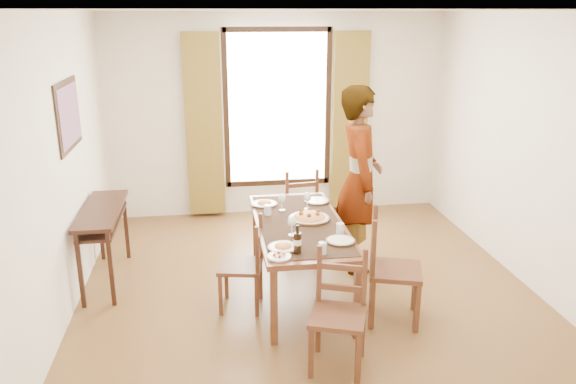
{
  "coord_description": "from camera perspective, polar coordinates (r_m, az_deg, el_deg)",
  "views": [
    {
      "loc": [
        -0.92,
        -4.94,
        2.69
      ],
      "look_at": [
        -0.18,
        0.24,
        1.0
      ],
      "focal_mm": 35.0,
      "sensor_mm": 36.0,
      "label": 1
    }
  ],
  "objects": [
    {
      "name": "ground",
      "position": [
        5.7,
        2.15,
        -10.29
      ],
      "size": [
        5.0,
        5.0,
        0.0
      ],
      "primitive_type": "plane",
      "color": "brown",
      "rests_on": "ground"
    },
    {
      "name": "room_shell",
      "position": [
        5.27,
        2.05,
        5.31
      ],
      "size": [
        4.6,
        5.1,
        2.74
      ],
      "color": "white",
      "rests_on": "ground"
    },
    {
      "name": "console_table",
      "position": [
        5.99,
        -18.35,
        -2.61
      ],
      "size": [
        0.38,
        1.2,
        0.8
      ],
      "color": "#341811",
      "rests_on": "ground"
    },
    {
      "name": "dining_table",
      "position": [
        5.42,
        1.2,
        -3.8
      ],
      "size": [
        0.83,
        1.83,
        0.76
      ],
      "color": "brown",
      "rests_on": "ground"
    },
    {
      "name": "chair_west",
      "position": [
        5.3,
        -4.5,
        -7.61
      ],
      "size": [
        0.46,
        0.46,
        0.89
      ],
      "rotation": [
        0.0,
        0.0,
        -1.77
      ],
      "color": "#52301B",
      "rests_on": "ground"
    },
    {
      "name": "chair_north",
      "position": [
        6.72,
        1.04,
        -1.65
      ],
      "size": [
        0.47,
        0.47,
        0.95
      ],
      "rotation": [
        0.0,
        0.0,
        3.27
      ],
      "color": "#52301B",
      "rests_on": "ground"
    },
    {
      "name": "chair_south",
      "position": [
        4.48,
        5.14,
        -12.36
      ],
      "size": [
        0.53,
        0.53,
        0.95
      ],
      "rotation": [
        0.0,
        0.0,
        -0.34
      ],
      "color": "#52301B",
      "rests_on": "ground"
    },
    {
      "name": "chair_east",
      "position": [
        5.14,
        10.45,
        -7.93
      ],
      "size": [
        0.57,
        0.57,
        1.02
      ],
      "rotation": [
        0.0,
        0.0,
        1.26
      ],
      "color": "#52301B",
      "rests_on": "ground"
    },
    {
      "name": "man",
      "position": [
        5.97,
        7.26,
        1.25
      ],
      "size": [
        0.86,
        0.68,
        1.99
      ],
      "primitive_type": "imported",
      "rotation": [
        0.0,
        0.0,
        1.43
      ],
      "color": "gray",
      "rests_on": "ground"
    },
    {
      "name": "plate_sw",
      "position": [
        4.81,
        -0.49,
        -5.46
      ],
      "size": [
        0.27,
        0.27,
        0.05
      ],
      "primitive_type": null,
      "color": "silver",
      "rests_on": "dining_table"
    },
    {
      "name": "plate_se",
      "position": [
        4.97,
        5.37,
        -4.77
      ],
      "size": [
        0.27,
        0.27,
        0.05
      ],
      "primitive_type": null,
      "color": "silver",
      "rests_on": "dining_table"
    },
    {
      "name": "plate_nw",
      "position": [
        5.88,
        -2.43,
        -1.06
      ],
      "size": [
        0.27,
        0.27,
        0.05
      ],
      "primitive_type": null,
      "color": "silver",
      "rests_on": "dining_table"
    },
    {
      "name": "plate_ne",
      "position": [
        5.97,
        2.96,
        -0.75
      ],
      "size": [
        0.27,
        0.27,
        0.05
      ],
      "primitive_type": null,
      "color": "silver",
      "rests_on": "dining_table"
    },
    {
      "name": "pasta_platter",
      "position": [
        5.45,
        2.19,
        -2.34
      ],
      "size": [
        0.4,
        0.4,
        0.1
      ],
      "primitive_type": null,
      "color": "#BB5518",
      "rests_on": "dining_table"
    },
    {
      "name": "caprese_plate",
      "position": [
        4.64,
        -0.9,
        -6.45
      ],
      "size": [
        0.2,
        0.2,
        0.04
      ],
      "primitive_type": null,
      "color": "silver",
      "rests_on": "dining_table"
    },
    {
      "name": "wine_glass_a",
      "position": [
        5.05,
        0.39,
        -3.48
      ],
      "size": [
        0.08,
        0.08,
        0.18
      ],
      "primitive_type": null,
      "color": "white",
      "rests_on": "dining_table"
    },
    {
      "name": "wine_glass_b",
      "position": [
        5.72,
        1.98,
        -0.89
      ],
      "size": [
        0.08,
        0.08,
        0.18
      ],
      "primitive_type": null,
      "color": "white",
      "rests_on": "dining_table"
    },
    {
      "name": "wine_glass_c",
      "position": [
        5.68,
        -0.61,
        -1.02
      ],
      "size": [
        0.08,
        0.08,
        0.18
      ],
      "primitive_type": null,
      "color": "white",
      "rests_on": "dining_table"
    },
    {
      "name": "tumbler_a",
      "position": [
        5.14,
        5.31,
        -3.71
      ],
      "size": [
        0.07,
        0.07,
        0.1
      ],
      "primitive_type": "cylinder",
      "color": "silver",
      "rests_on": "dining_table"
    },
    {
      "name": "tumbler_b",
      "position": [
        5.58,
        -2.07,
        -1.83
      ],
      "size": [
        0.07,
        0.07,
        0.1
      ],
      "primitive_type": "cylinder",
      "color": "silver",
      "rests_on": "dining_table"
    },
    {
      "name": "tumbler_c",
      "position": [
        4.71,
        3.53,
        -5.71
      ],
      "size": [
        0.07,
        0.07,
        0.1
      ],
      "primitive_type": "cylinder",
      "color": "silver",
      "rests_on": "dining_table"
    },
    {
      "name": "wine_bottle",
      "position": [
        4.69,
        0.97,
        -4.82
      ],
      "size": [
        0.07,
        0.07,
        0.25
      ],
      "primitive_type": null,
      "color": "black",
      "rests_on": "dining_table"
    }
  ]
}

